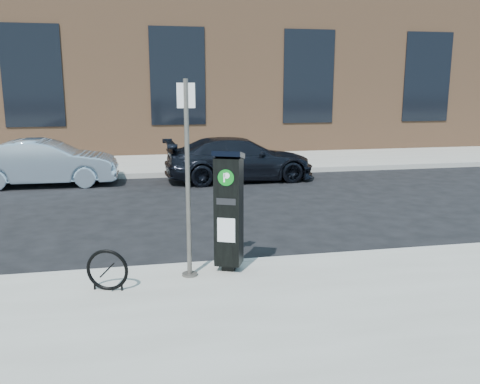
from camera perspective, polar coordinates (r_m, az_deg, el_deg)
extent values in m
plane|color=black|center=(7.67, 0.68, -8.66)|extent=(120.00, 120.00, 0.00)
cube|color=gray|center=(21.24, -7.25, 4.75)|extent=(60.00, 12.00, 0.15)
cube|color=#9E9B93|center=(7.63, 0.71, -8.18)|extent=(60.00, 0.12, 0.16)
cube|color=#9E9B93|center=(15.34, -5.58, 2.04)|extent=(60.00, 0.12, 0.16)
cube|color=brown|center=(24.10, -8.05, 14.92)|extent=(28.00, 10.00, 8.00)
cube|color=black|center=(19.32, -22.30, 11.97)|extent=(2.00, 0.06, 3.50)
cube|color=black|center=(19.06, -7.02, 12.76)|extent=(2.00, 0.06, 3.50)
cube|color=black|center=(20.09, 7.72, 12.70)|extent=(2.00, 0.06, 3.50)
cube|color=black|center=(22.21, 20.28, 12.00)|extent=(2.00, 0.06, 3.50)
cube|color=black|center=(7.22, -1.24, -8.35)|extent=(0.23, 0.23, 0.09)
cube|color=black|center=(6.99, -1.27, -2.22)|extent=(0.45, 0.42, 1.50)
cube|color=black|center=(6.84, -1.30, 4.18)|extent=(0.49, 0.47, 0.14)
cylinder|color=#086014|center=(6.73, -1.60, 1.62)|extent=(0.21, 0.10, 0.22)
cube|color=white|center=(6.73, -1.60, 1.62)|extent=(0.08, 0.04, 0.12)
cube|color=silver|center=(6.90, -1.56, -4.31)|extent=(0.23, 0.10, 0.34)
cube|color=black|center=(6.80, -1.58, -1.09)|extent=(0.25, 0.11, 0.09)
cylinder|color=#5A534F|center=(7.05, -5.66, -9.18)|extent=(0.21, 0.21, 0.03)
cylinder|color=#5A534F|center=(6.69, -5.89, 1.24)|extent=(0.06, 0.06, 2.63)
cube|color=silver|center=(6.58, -6.10, 10.73)|extent=(0.23, 0.03, 0.32)
torus|color=black|center=(6.67, -14.68, -8.47)|extent=(0.53, 0.20, 0.54)
cylinder|color=black|center=(6.81, -16.01, -10.05)|extent=(0.03, 0.03, 0.11)
cylinder|color=black|center=(6.69, -13.13, -10.29)|extent=(0.03, 0.03, 0.11)
imported|color=#A0B7CB|center=(14.78, -21.02, 3.09)|extent=(3.83, 1.39, 1.26)
imported|color=black|center=(14.55, -0.06, 3.72)|extent=(4.32, 1.88, 1.24)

